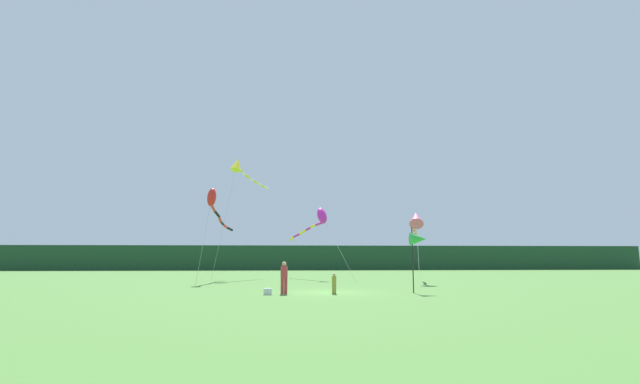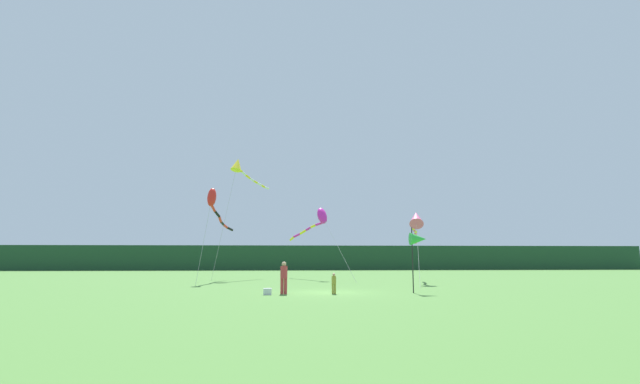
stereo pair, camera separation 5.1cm
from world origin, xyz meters
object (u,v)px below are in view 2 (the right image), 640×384
object	(u,v)px
banner_flag_pole	(418,240)
person_child	(334,282)
kite_rainbow	(416,220)
kite_yellow	(240,167)
kite_magenta	(319,219)
kite_red	(215,204)
cooler_box	(268,292)
person_adult	(284,276)

from	to	relation	value
banner_flag_pole	person_child	bearing A→B (deg)	-175.21
banner_flag_pole	kite_rainbow	distance (m)	9.68
kite_yellow	kite_magenta	bearing A→B (deg)	-15.24
kite_red	kite_rainbow	world-z (taller)	kite_red
person_child	kite_red	distance (m)	15.11
cooler_box	kite_rainbow	xyz separation A→B (m)	(10.77, 9.75, 4.59)
kite_yellow	kite_magenta	world-z (taller)	kite_yellow
kite_yellow	kite_rainbow	bearing A→B (deg)	-29.88
cooler_box	banner_flag_pole	size ratio (longest dim) A/B	0.12
kite_red	kite_rainbow	xyz separation A→B (m)	(15.53, -1.88, -1.31)
person_child	kite_rainbow	size ratio (longest dim) A/B	0.12
cooler_box	person_adult	bearing A→B (deg)	20.77
person_child	kite_red	xyz separation A→B (m)	(-8.24, 11.42, 5.46)
cooler_box	kite_magenta	xyz separation A→B (m)	(3.72, 16.00, 5.14)
person_child	kite_yellow	xyz separation A→B (m)	(-7.07, 17.79, 9.72)
cooler_box	kite_yellow	world-z (taller)	kite_yellow
person_adult	kite_red	distance (m)	13.62
cooler_box	kite_yellow	bearing A→B (deg)	101.28
banner_flag_pole	kite_rainbow	xyz separation A→B (m)	(2.57, 9.15, 1.87)
cooler_box	kite_red	distance (m)	13.88
cooler_box	kite_red	xyz separation A→B (m)	(-4.77, 11.62, 5.91)
kite_red	person_child	bearing A→B (deg)	-54.18
kite_magenta	kite_rainbow	distance (m)	9.44
person_adult	kite_red	bearing A→B (deg)	116.35
person_child	person_adult	bearing A→B (deg)	177.48
cooler_box	kite_red	bearing A→B (deg)	112.30
kite_yellow	kite_magenta	distance (m)	9.09
cooler_box	kite_magenta	size ratio (longest dim) A/B	0.04
person_child	kite_rainbow	bearing A→B (deg)	52.63
person_adult	cooler_box	xyz separation A→B (m)	(-0.83, -0.32, -0.78)
kite_red	kite_magenta	bearing A→B (deg)	27.31
person_child	kite_rainbow	xyz separation A→B (m)	(7.29, 9.55, 4.14)
person_child	banner_flag_pole	distance (m)	5.26
kite_yellow	kite_rainbow	xyz separation A→B (m)	(14.36, -8.25, -5.57)
kite_red	cooler_box	bearing A→B (deg)	-67.70
person_child	kite_magenta	bearing A→B (deg)	89.13
banner_flag_pole	kite_magenta	xyz separation A→B (m)	(-4.48, 15.41, 2.41)
kite_rainbow	person_child	bearing A→B (deg)	-127.37
person_adult	kite_yellow	size ratio (longest dim) A/B	0.15
kite_yellow	kite_red	distance (m)	7.75
kite_red	kite_rainbow	distance (m)	15.70
banner_flag_pole	kite_red	world-z (taller)	kite_red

